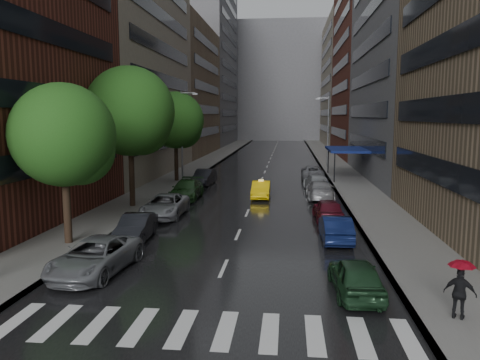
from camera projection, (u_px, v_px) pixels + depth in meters
name	position (u px, v px, depth m)	size (l,w,h in m)	color
ground	(208.00, 304.00, 16.85)	(220.00, 220.00, 0.00)	gray
road	(268.00, 164.00, 66.12)	(14.00, 140.00, 0.01)	black
sidewalk_left	(206.00, 162.00, 67.03)	(4.00, 140.00, 0.15)	gray
sidewalk_right	(333.00, 164.00, 65.18)	(4.00, 140.00, 0.15)	gray
crosswalk	(204.00, 329.00, 14.86)	(13.15, 2.80, 0.01)	silver
buildings_left	(177.00, 57.00, 74.13)	(8.00, 108.00, 38.00)	maroon
buildings_right	(373.00, 59.00, 69.13)	(8.05, 109.10, 36.00)	#937A5B
building_far	(279.00, 82.00, 130.93)	(40.00, 14.00, 32.00)	slate
tree_near	(63.00, 135.00, 23.74)	(5.28, 5.28, 8.41)	#382619
tree_mid	(130.00, 111.00, 33.59)	(6.45, 6.45, 10.28)	#382619
tree_far	(176.00, 120.00, 47.19)	(5.75, 5.75, 9.17)	#382619
taxi	(261.00, 190.00, 38.50)	(1.46, 4.20, 1.38)	yellow
parked_cars_left	(165.00, 205.00, 31.47)	(2.95, 31.30, 1.55)	slate
parked_cars_right	(322.00, 194.00, 36.20)	(2.47, 37.87, 1.50)	#1B3C22
ped_red_umbrella	(461.00, 284.00, 15.15)	(1.08, 0.82, 2.01)	black
street_lamp_left	(183.00, 134.00, 46.53)	(1.74, 0.22, 9.00)	gray
street_lamp_right	(327.00, 130.00, 59.73)	(1.74, 0.22, 9.00)	gray
awning	(346.00, 150.00, 49.99)	(4.00, 8.00, 3.12)	navy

